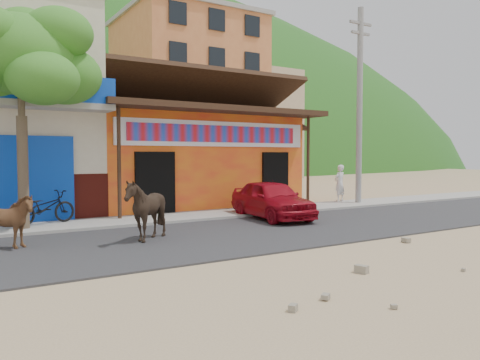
{
  "coord_description": "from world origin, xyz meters",
  "views": [
    {
      "loc": [
        -6.31,
        -7.83,
        2.07
      ],
      "look_at": [
        0.49,
        3.0,
        1.4
      ],
      "focal_mm": 35.0,
      "sensor_mm": 36.0,
      "label": 1
    }
  ],
  "objects_px": {
    "utility_pole": "(360,106)",
    "pedestrian": "(340,183)",
    "tree": "(22,116)",
    "scooter": "(45,208)",
    "cow_tan": "(1,222)",
    "cow_dark": "(146,210)",
    "red_car": "(272,199)"
  },
  "relations": [
    {
      "from": "utility_pole",
      "to": "pedestrian",
      "type": "relative_size",
      "value": 5.13
    },
    {
      "from": "tree",
      "to": "scooter",
      "type": "height_order",
      "value": "tree"
    },
    {
      "from": "cow_tan",
      "to": "tree",
      "type": "bearing_deg",
      "value": 1.4
    },
    {
      "from": "scooter",
      "to": "pedestrian",
      "type": "height_order",
      "value": "pedestrian"
    },
    {
      "from": "cow_tan",
      "to": "cow_dark",
      "type": "distance_m",
      "value": 3.1
    },
    {
      "from": "scooter",
      "to": "pedestrian",
      "type": "bearing_deg",
      "value": -106.8
    },
    {
      "from": "cow_tan",
      "to": "cow_dark",
      "type": "relative_size",
      "value": 0.95
    },
    {
      "from": "tree",
      "to": "scooter",
      "type": "bearing_deg",
      "value": 39.54
    },
    {
      "from": "cow_dark",
      "to": "red_car",
      "type": "xyz_separation_m",
      "value": [
        4.87,
        1.65,
        -0.12
      ]
    },
    {
      "from": "utility_pole",
      "to": "scooter",
      "type": "relative_size",
      "value": 4.42
    },
    {
      "from": "tree",
      "to": "cow_tan",
      "type": "bearing_deg",
      "value": -107.58
    },
    {
      "from": "red_car",
      "to": "utility_pole",
      "type": "bearing_deg",
      "value": 22.9
    },
    {
      "from": "utility_pole",
      "to": "red_car",
      "type": "relative_size",
      "value": 2.18
    },
    {
      "from": "pedestrian",
      "to": "cow_dark",
      "type": "bearing_deg",
      "value": 10.96
    },
    {
      "from": "utility_pole",
      "to": "cow_tan",
      "type": "bearing_deg",
      "value": -169.03
    },
    {
      "from": "cow_tan",
      "to": "cow_dark",
      "type": "bearing_deg",
      "value": -83.94
    },
    {
      "from": "red_car",
      "to": "tree",
      "type": "bearing_deg",
      "value": 174.74
    },
    {
      "from": "cow_tan",
      "to": "red_car",
      "type": "bearing_deg",
      "value": -64.12
    },
    {
      "from": "utility_pole",
      "to": "tree",
      "type": "bearing_deg",
      "value": -179.1
    },
    {
      "from": "red_car",
      "to": "scooter",
      "type": "xyz_separation_m",
      "value": [
        -6.52,
        1.97,
        -0.07
      ]
    },
    {
      "from": "tree",
      "to": "pedestrian",
      "type": "xyz_separation_m",
      "value": [
        12.41,
        0.9,
        -2.22
      ]
    },
    {
      "from": "scooter",
      "to": "pedestrian",
      "type": "relative_size",
      "value": 1.16
    },
    {
      "from": "red_car",
      "to": "pedestrian",
      "type": "bearing_deg",
      "value": 30.66
    },
    {
      "from": "scooter",
      "to": "cow_dark",
      "type": "bearing_deg",
      "value": -174.3
    },
    {
      "from": "cow_tan",
      "to": "scooter",
      "type": "xyz_separation_m",
      "value": [
        1.37,
        2.93,
        -0.04
      ]
    },
    {
      "from": "cow_dark",
      "to": "red_car",
      "type": "relative_size",
      "value": 0.4
    },
    {
      "from": "cow_dark",
      "to": "scooter",
      "type": "height_order",
      "value": "cow_dark"
    },
    {
      "from": "tree",
      "to": "cow_tan",
      "type": "relative_size",
      "value": 4.26
    },
    {
      "from": "pedestrian",
      "to": "red_car",
      "type": "bearing_deg",
      "value": 13.57
    },
    {
      "from": "red_car",
      "to": "scooter",
      "type": "relative_size",
      "value": 2.02
    },
    {
      "from": "cow_tan",
      "to": "red_car",
      "type": "xyz_separation_m",
      "value": [
        7.89,
        0.95,
        0.03
      ]
    },
    {
      "from": "cow_tan",
      "to": "pedestrian",
      "type": "relative_size",
      "value": 0.9
    }
  ]
}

